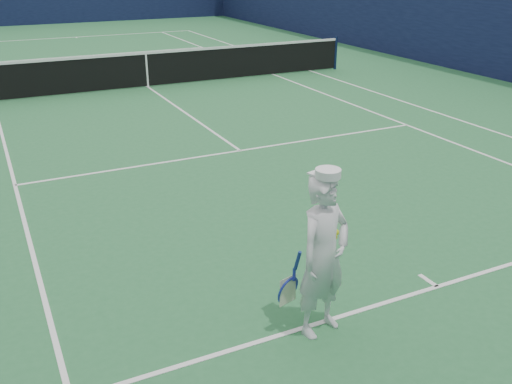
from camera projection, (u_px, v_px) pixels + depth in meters
ground at (148, 87)px, 16.43m from camera, size 80.00×80.00×0.00m
court_markings at (148, 87)px, 16.43m from camera, size 11.03×23.83×0.01m
windscreen_fence at (143, 15)px, 15.66m from camera, size 20.12×36.12×4.00m
tennis_net at (147, 68)px, 16.22m from camera, size 12.88×0.09×1.07m
tennis_player at (324, 256)px, 5.52m from camera, size 0.83×0.55×1.75m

